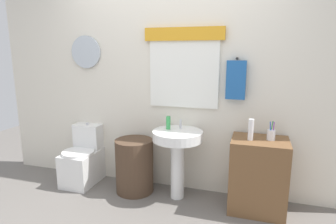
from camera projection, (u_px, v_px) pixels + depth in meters
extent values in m
cube|color=silver|center=(170.00, 78.00, 3.25)|extent=(4.40, 0.10, 2.60)
cube|color=white|center=(184.00, 74.00, 3.13)|extent=(0.78, 0.03, 0.74)
cube|color=gold|center=(184.00, 34.00, 3.02)|extent=(0.88, 0.04, 0.14)
cylinder|color=silver|center=(86.00, 52.00, 3.42)|extent=(0.39, 0.03, 0.39)
cylinder|color=black|center=(237.00, 58.00, 2.91)|extent=(0.02, 0.06, 0.02)
cube|color=#235BA3|center=(236.00, 80.00, 2.94)|extent=(0.20, 0.05, 0.40)
cube|color=white|center=(82.00, 167.00, 3.50)|extent=(0.36, 0.50, 0.40)
cylinder|color=white|center=(78.00, 152.00, 3.40)|extent=(0.38, 0.38, 0.03)
cube|color=white|center=(88.00, 136.00, 3.58)|extent=(0.34, 0.18, 0.31)
cylinder|color=silver|center=(87.00, 124.00, 3.55)|extent=(0.04, 0.04, 0.02)
cylinder|color=#4C3828|center=(134.00, 166.00, 3.27)|extent=(0.43, 0.43, 0.62)
cylinder|color=white|center=(177.00, 169.00, 3.12)|extent=(0.15, 0.15, 0.67)
cylinder|color=white|center=(178.00, 136.00, 3.04)|extent=(0.54, 0.54, 0.10)
cylinder|color=silver|center=(181.00, 124.00, 3.13)|extent=(0.03, 0.03, 0.10)
cube|color=brown|center=(258.00, 175.00, 2.87)|extent=(0.55, 0.44, 0.75)
cylinder|color=green|center=(168.00, 123.00, 3.10)|extent=(0.05, 0.05, 0.14)
cylinder|color=white|center=(251.00, 130.00, 2.76)|extent=(0.05, 0.05, 0.21)
cylinder|color=silver|center=(271.00, 135.00, 2.77)|extent=(0.08, 0.08, 0.10)
cylinder|color=purple|center=(273.00, 131.00, 2.76)|extent=(0.01, 0.04, 0.18)
cylinder|color=green|center=(271.00, 130.00, 2.78)|extent=(0.03, 0.01, 0.18)
cylinder|color=blue|center=(270.00, 131.00, 2.75)|extent=(0.02, 0.02, 0.18)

